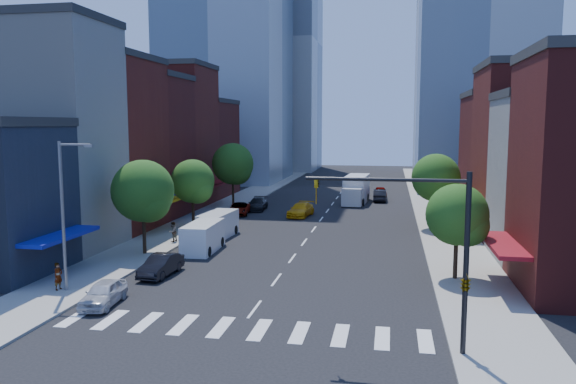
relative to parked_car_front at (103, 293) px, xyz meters
name	(u,v)px	position (x,y,z in m)	size (l,w,h in m)	color
ground	(255,309)	(8.54, 0.84, -0.69)	(220.00, 220.00, 0.00)	black
sidewalk_left	(234,203)	(-3.96, 40.84, -0.61)	(5.00, 120.00, 0.15)	gray
sidewalk_right	(434,208)	(21.04, 40.84, -0.61)	(5.00, 120.00, 0.15)	gray
crosswalk	(240,329)	(8.54, -2.16, -0.68)	(19.00, 3.00, 0.01)	silver
bldg_left_1	(37,138)	(-12.46, 12.84, 8.31)	(12.00, 8.00, 18.00)	#BAB5AB
bldg_left_2	(92,147)	(-12.46, 21.34, 7.31)	(12.00, 9.00, 16.00)	maroon
bldg_left_3	(132,148)	(-12.46, 29.84, 6.81)	(12.00, 8.00, 15.00)	#541615
bldg_left_4	(163,137)	(-12.46, 38.34, 7.81)	(12.00, 9.00, 17.00)	maroon
bldg_left_5	(190,150)	(-12.46, 47.84, 5.81)	(12.00, 10.00, 13.00)	#541615
bldg_right_2	(549,154)	(29.54, 24.84, 6.81)	(12.00, 10.00, 15.00)	maroon
bldg_right_3	(523,159)	(29.54, 34.84, 5.81)	(12.00, 10.00, 13.00)	#541615
tower_far_w	(277,43)	(-9.46, 95.84, 27.31)	(18.00, 18.00, 56.00)	#9EA5AD
traffic_signal	(453,264)	(18.49, -3.66, 3.47)	(7.24, 2.24, 8.00)	black
streetlight	(65,206)	(-3.26, 1.84, 4.59)	(2.25, 0.25, 9.00)	slate
tree_left_near	(144,193)	(-2.80, 11.77, 4.18)	(4.80, 4.80, 7.30)	black
tree_left_mid	(194,183)	(-2.80, 22.77, 3.84)	(4.20, 4.20, 6.65)	black
tree_left_far	(234,165)	(-2.80, 36.77, 4.51)	(5.00, 5.00, 7.75)	black
tree_right_near	(460,217)	(20.20, 8.77, 3.50)	(4.00, 4.00, 6.20)	black
tree_right_far	(438,180)	(20.20, 26.77, 4.18)	(4.60, 4.60, 7.20)	black
parked_car_front	(103,293)	(0.00, 0.00, 0.00)	(1.63, 4.04, 1.38)	silver
parked_car_second	(161,265)	(0.69, 6.44, 0.02)	(1.51, 4.33, 1.43)	black
parked_car_third	(239,209)	(-0.96, 32.20, -0.02)	(2.21, 4.79, 1.33)	#999999
parked_car_rear	(257,204)	(0.30, 35.88, 0.02)	(1.99, 4.89, 1.42)	black
cargo_van_near	(202,237)	(1.05, 13.92, 0.46)	(2.35, 5.48, 2.31)	white
cargo_van_far	(217,225)	(0.52, 19.54, 0.44)	(2.50, 5.47, 2.27)	silver
taxi	(301,210)	(6.08, 32.29, 0.05)	(2.06, 5.06, 1.47)	#EAA70C
traffic_car_oncoming	(380,195)	(14.47, 46.38, 0.07)	(1.60, 4.59, 1.51)	black
traffic_car_far	(380,191)	(14.39, 51.18, 0.03)	(1.70, 4.22, 1.44)	#999999
box_truck	(356,190)	(11.42, 44.17, 0.97)	(3.20, 8.86, 3.51)	silver
pedestrian_near	(58,276)	(-3.93, 1.80, 0.30)	(0.61, 0.40, 1.68)	#999999
pedestrian_far	(173,232)	(-2.46, 16.37, 0.32)	(0.83, 0.65, 1.71)	#999999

